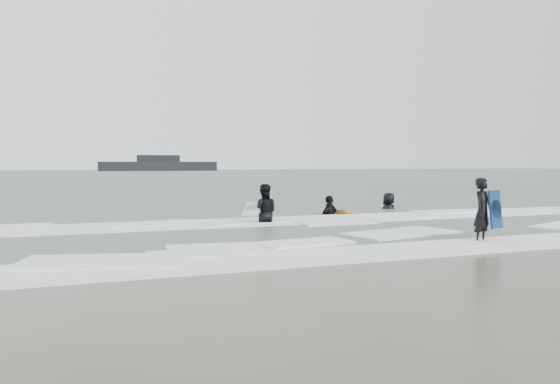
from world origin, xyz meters
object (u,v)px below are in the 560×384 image
object	(u,v)px
surfer_wading	(264,225)
surfer_right_far	(389,210)
vessel_horizon	(158,165)
surfer_right_near	(330,215)
surfer_centre	(482,243)

from	to	relation	value
surfer_wading	surfer_right_far	size ratio (longest dim) A/B	0.99
surfer_right_far	vessel_horizon	xyz separation A→B (m)	(7.31, 128.54, 1.56)
surfer_wading	surfer_right_near	bearing A→B (deg)	-128.37
surfer_centre	surfer_right_near	size ratio (longest dim) A/B	0.87
surfer_centre	surfer_right_near	xyz separation A→B (m)	(-0.47, 7.95, 0.00)
surfer_right_far	surfer_right_near	bearing A→B (deg)	-12.62
surfer_centre	surfer_right_far	world-z (taller)	surfer_right_far
vessel_horizon	surfer_right_near	bearing A→B (deg)	-94.73
surfer_centre	surfer_wading	distance (m)	6.88
surfer_centre	surfer_wading	xyz separation A→B (m)	(-3.92, 5.65, 0.00)
surfer_centre	surfer_right_far	xyz separation A→B (m)	(2.98, 9.30, 0.00)
surfer_right_far	vessel_horizon	bearing A→B (deg)	-127.18
surfer_wading	vessel_horizon	xyz separation A→B (m)	(14.21, 132.19, 1.56)
surfer_centre	surfer_right_far	distance (m)	9.77
surfer_centre	surfer_wading	size ratio (longest dim) A/B	0.88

